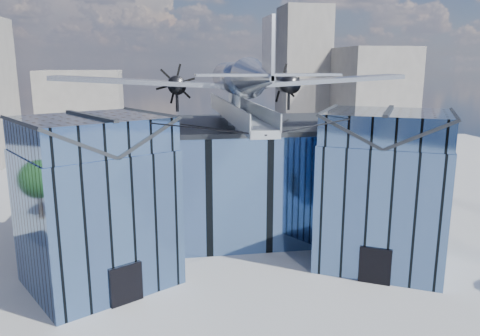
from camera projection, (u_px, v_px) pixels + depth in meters
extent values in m
plane|color=gray|center=(244.00, 265.00, 35.88)|extent=(120.00, 120.00, 0.00)
cube|color=#4C6C9C|center=(228.00, 178.00, 43.52)|extent=(28.00, 14.00, 9.50)
cube|color=#24262B|center=(227.00, 125.00, 42.44)|extent=(28.00, 14.00, 0.40)
cube|color=#4C6C9C|center=(97.00, 217.00, 32.20)|extent=(11.79, 11.43, 9.50)
cube|color=#4C6C9C|center=(91.00, 133.00, 30.93)|extent=(11.56, 11.20, 2.20)
cube|color=#24262B|center=(57.00, 137.00, 29.53)|extent=(7.98, 9.23, 2.40)
cube|color=#24262B|center=(123.00, 130.00, 32.33)|extent=(7.98, 9.23, 2.40)
cube|color=#24262B|center=(90.00, 116.00, 30.68)|extent=(4.30, 7.10, 0.18)
cube|color=black|center=(126.00, 284.00, 29.90)|extent=(2.03, 1.32, 2.60)
cube|color=black|center=(155.00, 205.00, 34.99)|extent=(0.34, 0.34, 9.50)
cube|color=#4C6C9C|center=(382.00, 203.00, 35.58)|extent=(11.79, 11.43, 9.50)
cube|color=#4C6C9C|center=(388.00, 126.00, 34.30)|extent=(11.56, 11.20, 2.20)
cube|color=#24262B|center=(356.00, 125.00, 35.07)|extent=(7.98, 9.23, 2.40)
cube|color=#24262B|center=(420.00, 128.00, 33.54)|extent=(7.98, 9.23, 2.40)
cube|color=#24262B|center=(389.00, 111.00, 34.05)|extent=(4.30, 7.10, 0.18)
cube|color=black|center=(375.00, 266.00, 32.62)|extent=(2.03, 1.32, 2.60)
cube|color=black|center=(323.00, 197.00, 37.12)|extent=(0.34, 0.34, 9.50)
cube|color=#99A0A7|center=(237.00, 116.00, 36.84)|extent=(1.80, 21.00, 0.50)
cube|color=#99A0A7|center=(226.00, 108.00, 36.55)|extent=(0.08, 21.00, 1.10)
cube|color=#99A0A7|center=(248.00, 107.00, 36.84)|extent=(0.08, 21.00, 1.10)
cylinder|color=#99A0A7|center=(222.00, 112.00, 46.13)|extent=(0.44, 0.44, 1.35)
cylinder|color=#99A0A7|center=(230.00, 119.00, 40.36)|extent=(0.44, 0.44, 1.35)
cylinder|color=#99A0A7|center=(238.00, 125.00, 36.51)|extent=(0.44, 0.44, 1.35)
cylinder|color=#99A0A7|center=(236.00, 103.00, 37.12)|extent=(0.70, 0.70, 1.40)
cylinder|color=black|center=(172.00, 125.00, 28.71)|extent=(10.55, 6.08, 0.69)
cylinder|color=black|center=(335.00, 122.00, 30.40)|extent=(10.55, 6.08, 0.69)
cylinder|color=black|center=(201.00, 127.00, 34.55)|extent=(6.09, 17.04, 1.19)
cylinder|color=black|center=(280.00, 125.00, 35.52)|extent=(6.09, 17.04, 1.19)
cylinder|color=#A5A9B2|center=(236.00, 78.00, 36.69)|extent=(2.50, 11.00, 2.50)
sphere|color=#A5A9B2|center=(226.00, 76.00, 41.99)|extent=(2.50, 2.50, 2.50)
cube|color=black|center=(228.00, 69.00, 40.87)|extent=(1.60, 1.40, 0.50)
cone|color=#A5A9B2|center=(259.00, 77.00, 27.96)|extent=(2.50, 7.00, 2.50)
cube|color=#A5A9B2|center=(268.00, 49.00, 25.40)|extent=(0.18, 2.40, 3.40)
cube|color=#A5A9B2|center=(267.00, 75.00, 25.80)|extent=(8.00, 1.80, 0.14)
cube|color=#A5A9B2|center=(146.00, 82.00, 36.59)|extent=(14.00, 3.20, 1.08)
cylinder|color=black|center=(176.00, 85.00, 37.61)|extent=(1.44, 3.20, 1.44)
cone|color=black|center=(176.00, 84.00, 39.34)|extent=(0.70, 0.70, 0.70)
cube|color=black|center=(176.00, 84.00, 39.49)|extent=(1.05, 0.06, 3.33)
cube|color=black|center=(176.00, 84.00, 39.49)|extent=(2.53, 0.06, 2.53)
cube|color=black|center=(176.00, 84.00, 39.49)|extent=(3.33, 0.06, 1.05)
cylinder|color=black|center=(177.00, 101.00, 37.30)|extent=(0.24, 0.24, 1.75)
cube|color=#A5A9B2|center=(317.00, 81.00, 38.84)|extent=(14.00, 3.20, 1.08)
cylinder|color=black|center=(287.00, 84.00, 39.09)|extent=(1.44, 3.20, 1.44)
cone|color=black|center=(282.00, 83.00, 40.82)|extent=(0.70, 0.70, 0.70)
cube|color=black|center=(281.00, 83.00, 40.97)|extent=(1.05, 0.06, 3.33)
cube|color=black|center=(281.00, 83.00, 40.97)|extent=(2.53, 0.06, 2.53)
cube|color=black|center=(281.00, 83.00, 40.97)|extent=(3.33, 0.06, 1.05)
cylinder|color=black|center=(289.00, 99.00, 38.78)|extent=(0.24, 0.24, 1.75)
cube|color=slate|center=(371.00, 98.00, 85.28)|extent=(12.00, 14.00, 18.00)
cube|color=slate|center=(82.00, 110.00, 84.10)|extent=(14.00, 10.00, 14.00)
cube|color=slate|center=(303.00, 75.00, 92.43)|extent=(9.00, 9.00, 26.00)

